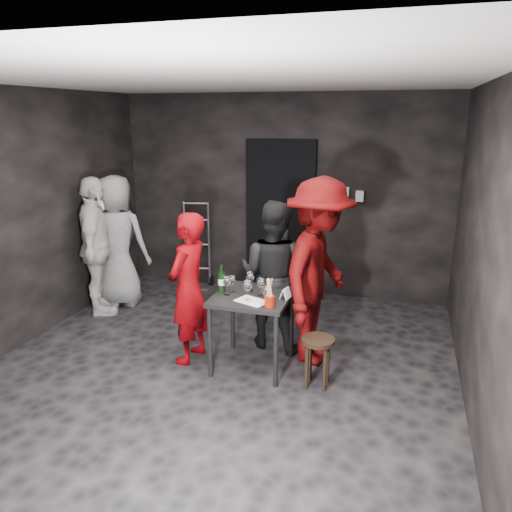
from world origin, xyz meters
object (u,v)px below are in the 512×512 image
(man_maroon, at_px, (319,250))
(woman_black, at_px, (273,271))
(bystander_grey, at_px, (116,233))
(hand_truck, at_px, (197,271))
(tasting_table, at_px, (252,305))
(stool, at_px, (318,349))
(bystander_cream, at_px, (95,237))
(server_red, at_px, (188,287))
(wine_bottle, at_px, (222,282))
(breadstick_cup, at_px, (270,293))

(man_maroon, bearing_deg, woman_black, 78.78)
(bystander_grey, bearing_deg, hand_truck, -130.10)
(hand_truck, height_order, man_maroon, man_maroon)
(tasting_table, height_order, man_maroon, man_maroon)
(stool, distance_m, man_maroon, 0.95)
(stool, bearing_deg, woman_black, 130.72)
(tasting_table, distance_m, bystander_grey, 2.47)
(man_maroon, height_order, bystander_grey, man_maroon)
(hand_truck, bearing_deg, man_maroon, -52.67)
(man_maroon, height_order, bystander_cream, man_maroon)
(woman_black, xyz_separation_m, bystander_grey, (-2.24, 0.60, 0.12))
(server_red, bearing_deg, woman_black, 135.47)
(stool, height_order, bystander_grey, bystander_grey)
(hand_truck, height_order, server_red, server_red)
(server_red, bearing_deg, bystander_grey, -120.81)
(hand_truck, relative_size, tasting_table, 1.64)
(server_red, relative_size, bystander_grey, 0.81)
(server_red, height_order, bystander_cream, bystander_cream)
(bystander_cream, bearing_deg, stool, -135.33)
(hand_truck, relative_size, stool, 2.62)
(hand_truck, bearing_deg, wine_bottle, -73.20)
(tasting_table, distance_m, breadstick_cup, 0.41)
(bystander_grey, height_order, breadstick_cup, bystander_grey)
(stool, height_order, man_maroon, man_maroon)
(server_red, relative_size, breadstick_cup, 5.50)
(bystander_grey, xyz_separation_m, breadstick_cup, (2.41, -1.37, -0.08))
(man_maroon, xyz_separation_m, wine_bottle, (-0.88, -0.35, -0.30))
(wine_bottle, bearing_deg, woman_black, 55.41)
(stool, height_order, server_red, server_red)
(server_red, bearing_deg, tasting_table, 100.25)
(man_maroon, bearing_deg, breadstick_cup, 159.27)
(woman_black, xyz_separation_m, man_maroon, (0.51, -0.19, 0.32))
(stool, distance_m, breadstick_cup, 0.68)
(hand_truck, xyz_separation_m, man_maroon, (2.06, -1.72, 0.93))
(hand_truck, height_order, breadstick_cup, hand_truck)
(tasting_table, relative_size, man_maroon, 0.33)
(server_red, distance_m, man_maroon, 1.34)
(hand_truck, bearing_deg, bystander_grey, -139.47)
(man_maroon, bearing_deg, wine_bottle, 121.04)
(woman_black, bearing_deg, stool, 140.55)
(woman_black, bearing_deg, bystander_cream, 4.02)
(server_red, relative_size, bystander_cream, 0.79)
(bystander_grey, bearing_deg, bystander_cream, 76.94)
(woman_black, height_order, wine_bottle, woman_black)
(stool, bearing_deg, man_maroon, 101.33)
(woman_black, relative_size, breadstick_cup, 5.93)
(stool, bearing_deg, server_red, 173.96)
(woman_black, height_order, man_maroon, man_maroon)
(hand_truck, bearing_deg, bystander_cream, -133.01)
(hand_truck, distance_m, tasting_table, 2.58)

